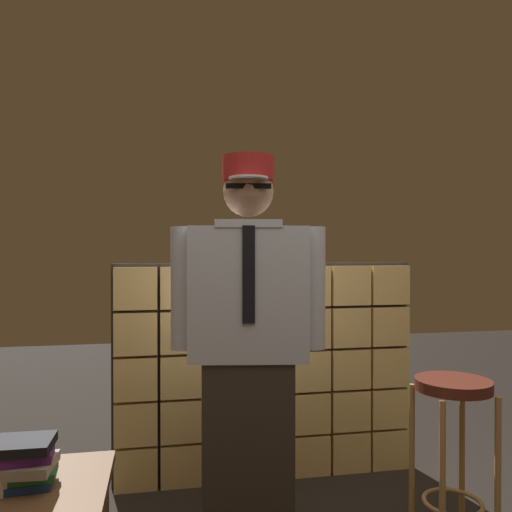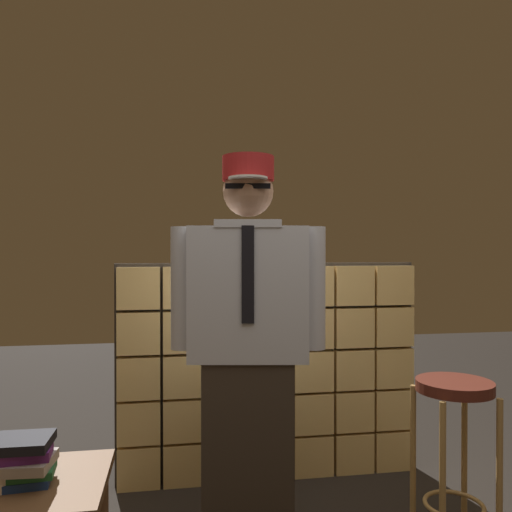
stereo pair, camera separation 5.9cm
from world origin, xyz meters
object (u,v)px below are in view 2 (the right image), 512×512
coffee_mug (3,477)px  side_table (35,500)px  book_stack (24,461)px  bar_stool (454,426)px  standing_person (248,344)px

coffee_mug → side_table: bearing=35.1°
side_table → book_stack: bearing=-146.0°
side_table → book_stack: (-0.03, -0.02, 0.16)m
book_stack → coffee_mug: size_ratio=1.90×
coffee_mug → bar_stool: bearing=6.0°
standing_person → bar_stool: bearing=-6.1°
standing_person → side_table: bearing=-146.9°
bar_stool → coffee_mug: (-1.85, -0.19, -0.01)m
side_table → book_stack: size_ratio=2.27×
bar_stool → side_table: 1.77m
bar_stool → coffee_mug: bar_stool is taller
side_table → coffee_mug: bearing=-144.9°
standing_person → bar_stool: 1.00m
book_stack → coffee_mug: 0.08m
bar_stool → coffee_mug: 1.86m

